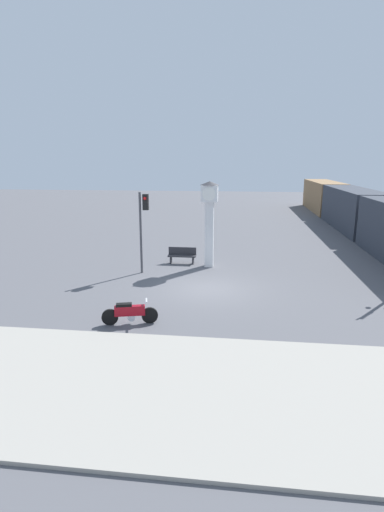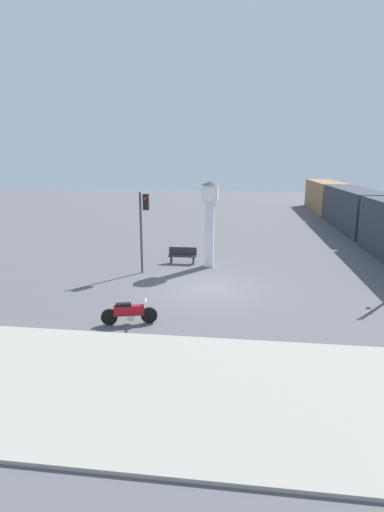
{
  "view_description": "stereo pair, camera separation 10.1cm",
  "coord_description": "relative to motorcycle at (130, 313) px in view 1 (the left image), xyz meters",
  "views": [
    {
      "loc": [
        1.45,
        -17.45,
        5.75
      ],
      "look_at": [
        -0.73,
        0.25,
        1.48
      ],
      "focal_mm": 28.0,
      "sensor_mm": 36.0,
      "label": 1
    },
    {
      "loc": [
        1.55,
        -17.43,
        5.75
      ],
      "look_at": [
        -0.73,
        0.25,
        1.48
      ],
      "focal_mm": 28.0,
      "sensor_mm": 36.0,
      "label": 2
    }
  ],
  "objects": [
    {
      "name": "clock_tower",
      "position": [
        2.17,
        8.43,
        2.66
      ],
      "size": [
        1.05,
        1.05,
        4.68
      ],
      "color": "white",
      "rests_on": "ground_plane"
    },
    {
      "name": "motorcycle",
      "position": [
        0.0,
        0.0,
        0.0
      ],
      "size": [
        1.98,
        0.66,
        0.89
      ],
      "rotation": [
        0.0,
        0.0,
        0.25
      ],
      "color": "black",
      "rests_on": "ground_plane"
    },
    {
      "name": "ground_plane",
      "position": [
        2.42,
        4.37,
        -0.43
      ],
      "size": [
        120.0,
        120.0,
        0.0
      ],
      "primitive_type": "plane",
      "color": "#56565B"
    },
    {
      "name": "sidewalk_strip",
      "position": [
        2.42,
        -4.0,
        -0.38
      ],
      "size": [
        36.0,
        6.0,
        0.1
      ],
      "color": "#9E998E",
      "rests_on": "ground_plane"
    },
    {
      "name": "bench",
      "position": [
        0.59,
        8.9,
        0.06
      ],
      "size": [
        1.6,
        0.44,
        0.92
      ],
      "color": "#2D2D33",
      "rests_on": "ground_plane"
    },
    {
      "name": "freight_train",
      "position": [
        13.38,
        22.58,
        1.27
      ],
      "size": [
        2.8,
        37.9,
        3.4
      ],
      "color": "#333842",
      "rests_on": "ground_plane"
    },
    {
      "name": "traffic_light",
      "position": [
        -1.08,
        6.69,
        2.47
      ],
      "size": [
        0.5,
        0.35,
        4.21
      ],
      "color": "#47474C",
      "rests_on": "ground_plane"
    }
  ]
}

